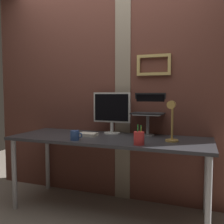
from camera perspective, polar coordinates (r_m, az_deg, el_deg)
name	(u,v)px	position (r m, az deg, el deg)	size (l,w,h in m)	color
ground_plane	(99,209)	(2.76, -3.07, -21.69)	(6.00, 6.00, 0.00)	gray
brick_wall_back	(113,91)	(2.87, 0.13, 4.97)	(3.14, 0.16, 2.49)	brown
desk	(109,144)	(2.50, -0.79, -7.53)	(2.01, 0.71, 0.77)	#333338
monitor	(112,110)	(2.69, -0.04, 0.58)	(0.42, 0.18, 0.46)	silver
laptop_stand	(148,121)	(2.59, 8.34, -2.11)	(0.28, 0.22, 0.23)	gray
laptop	(149,108)	(2.64, 8.65, 0.93)	(0.34, 0.26, 0.22)	black
desk_lamp	(172,117)	(2.26, 13.77, -1.05)	(0.12, 0.20, 0.38)	tan
pen_cup	(139,138)	(2.13, 6.33, -6.10)	(0.09, 0.09, 0.18)	red
coffee_mug	(75,135)	(2.35, -8.64, -5.41)	(0.12, 0.09, 0.09)	#2D4C8C
paper_clutter_stack	(88,134)	(2.58, -5.74, -5.23)	(0.20, 0.14, 0.03)	silver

